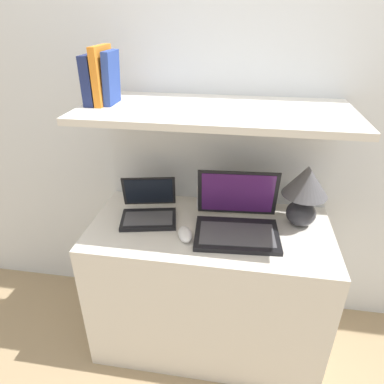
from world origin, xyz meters
name	(u,v)px	position (x,y,z in m)	size (l,w,h in m)	color
ground_plane	(200,380)	(0.00, 0.00, 0.00)	(12.00, 12.00, 0.00)	#9E8460
wall_back	(220,107)	(0.00, 0.62, 1.20)	(6.00, 0.05, 2.40)	silver
desk	(208,286)	(0.00, 0.28, 0.36)	(1.13, 0.55, 0.72)	silver
back_riser	(215,213)	(0.00, 0.57, 0.62)	(1.13, 0.04, 1.24)	silver
shelf	(215,111)	(0.00, 0.34, 1.25)	(1.13, 0.50, 0.03)	silver
table_lamp	(305,190)	(0.41, 0.37, 0.91)	(0.20, 0.20, 0.30)	#2D2D33
laptop_large	(237,221)	(0.12, 0.27, 0.78)	(0.39, 0.33, 0.26)	black
laptop_small	(149,210)	(-0.30, 0.32, 0.77)	(0.30, 0.28, 0.19)	black
computer_mouse	(185,234)	(-0.10, 0.18, 0.74)	(0.09, 0.13, 0.04)	white
router_box	(207,196)	(-0.04, 0.46, 0.78)	(0.10, 0.07, 0.12)	white
book_navy	(93,79)	(-0.51, 0.34, 1.37)	(0.04, 0.17, 0.20)	navy
book_orange	(103,75)	(-0.47, 0.34, 1.38)	(0.03, 0.18, 0.23)	orange
book_blue	(111,78)	(-0.43, 0.34, 1.37)	(0.04, 0.13, 0.21)	#284293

